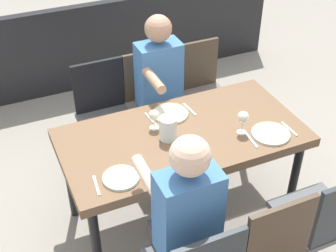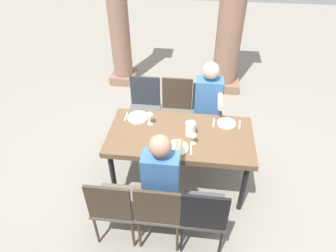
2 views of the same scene
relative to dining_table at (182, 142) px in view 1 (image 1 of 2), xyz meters
name	(u,v)px [view 1 (image 1 of 2)]	position (x,y,z in m)	size (l,w,h in m)	color
ground_plane	(181,214)	(0.00, 0.00, -0.71)	(16.00, 16.00, 0.00)	gray
dining_table	(182,142)	(0.00, 0.00, 0.00)	(1.63, 0.83, 0.78)	brown
chair_west_north	(326,217)	(-0.57, 0.84, -0.16)	(0.44, 0.44, 0.94)	#5B5E61
chair_west_south	(201,88)	(-0.57, -0.84, -0.19)	(0.44, 0.44, 0.91)	#6A6158
chair_mid_north	(263,243)	(-0.13, 0.84, -0.17)	(0.44, 0.44, 0.95)	#6A6158
chair_mid_south	(153,99)	(-0.13, -0.83, -0.18)	(0.44, 0.44, 0.91)	#6A6158
chair_east_south	(105,110)	(0.30, -0.84, -0.18)	(0.44, 0.44, 0.91)	#4F4F50
diner_woman_green	(162,92)	(-0.12, -0.64, 0.00)	(0.35, 0.49, 1.32)	#3F3F4C
diner_man_white	(182,220)	(0.30, 0.64, 0.01)	(0.35, 0.50, 1.33)	#3F3F4C
patio_railing	(95,45)	(0.00, -2.13, -0.26)	(4.03, 0.10, 0.90)	black
plate_0	(271,134)	(-0.53, 0.25, 0.08)	(0.26, 0.26, 0.02)	white
wine_glass_0	(243,118)	(-0.37, 0.15, 0.19)	(0.08, 0.08, 0.17)	white
fork_0	(289,129)	(-0.68, 0.25, 0.08)	(0.02, 0.17, 0.01)	silver
spoon_0	(251,140)	(-0.38, 0.25, 0.08)	(0.02, 0.17, 0.01)	silver
plate_1	(170,113)	(-0.02, -0.24, 0.08)	(0.26, 0.26, 0.02)	silver
wine_glass_1	(154,116)	(0.15, -0.14, 0.18)	(0.07, 0.07, 0.14)	white
fork_1	(190,109)	(-0.17, -0.24, 0.08)	(0.02, 0.17, 0.01)	silver
spoon_1	(151,119)	(0.13, -0.24, 0.08)	(0.02, 0.17, 0.01)	silver
plate_2	(121,178)	(0.52, 0.25, 0.08)	(0.22, 0.22, 0.02)	white
fork_2	(144,172)	(0.37, 0.25, 0.08)	(0.02, 0.17, 0.01)	silver
spoon_2	(96,185)	(0.67, 0.25, 0.08)	(0.02, 0.17, 0.01)	silver
water_pitcher	(168,129)	(0.11, 0.01, 0.15)	(0.12, 0.12, 0.16)	white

